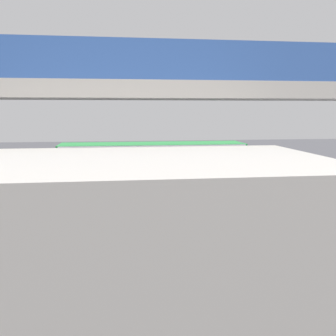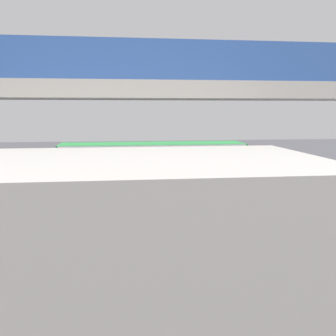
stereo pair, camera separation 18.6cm
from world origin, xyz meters
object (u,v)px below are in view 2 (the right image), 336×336
at_px(parked_van, 24,193).
at_px(bicycle_red, 285,188).
at_px(traffic_sign, 80,156).
at_px(city_bus, 153,163).

bearing_deg(parked_van, bicycle_red, -168.20).
xyz_separation_m(parked_van, traffic_sign, (-1.82, -8.95, 0.71)).
height_order(city_bus, parked_van, city_bus).
bearing_deg(bicycle_red, parked_van, 11.80).
bearing_deg(bicycle_red, city_bus, -11.01).
height_order(city_bus, traffic_sign, city_bus).
bearing_deg(parked_van, city_bus, -145.17).
height_order(parked_van, traffic_sign, traffic_sign).
distance_m(city_bus, bicycle_red, 8.45).
relative_size(city_bus, bicycle_red, 6.52).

